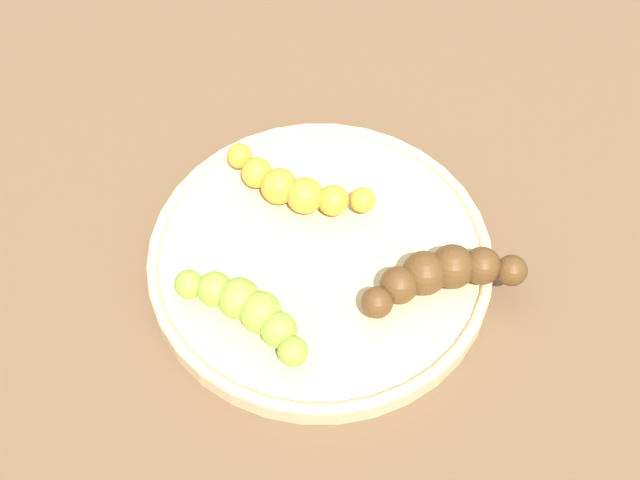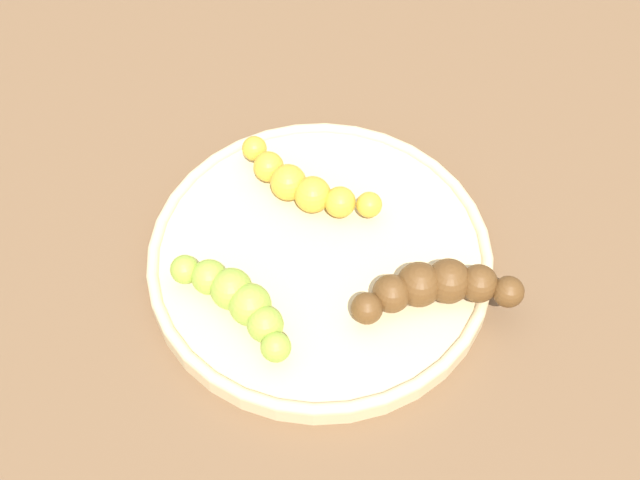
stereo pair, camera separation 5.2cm
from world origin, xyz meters
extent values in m
plane|color=brown|center=(0.00, 0.00, 0.00)|extent=(2.40, 2.40, 0.00)
cylinder|color=#D1B784|center=(0.00, 0.00, 0.01)|extent=(0.29, 0.29, 0.02)
torus|color=#D1B784|center=(0.00, 0.00, 0.02)|extent=(0.29, 0.29, 0.01)
sphere|color=#593819|center=(-0.05, 0.15, 0.04)|extent=(0.03, 0.03, 0.03)
sphere|color=#593819|center=(-0.04, 0.12, 0.04)|extent=(0.03, 0.03, 0.03)
sphere|color=#593819|center=(-0.03, 0.10, 0.04)|extent=(0.04, 0.04, 0.04)
sphere|color=#593819|center=(-0.01, 0.09, 0.04)|extent=(0.04, 0.04, 0.04)
sphere|color=#593819|center=(0.01, 0.07, 0.04)|extent=(0.03, 0.03, 0.03)
sphere|color=#593819|center=(0.03, 0.07, 0.04)|extent=(0.03, 0.03, 0.03)
sphere|color=gold|center=(-0.05, -0.11, 0.03)|extent=(0.02, 0.02, 0.02)
sphere|color=gold|center=(-0.04, -0.08, 0.03)|extent=(0.03, 0.03, 0.03)
sphere|color=gold|center=(-0.03, -0.06, 0.03)|extent=(0.03, 0.03, 0.03)
sphere|color=gold|center=(-0.04, -0.03, 0.03)|extent=(0.03, 0.03, 0.03)
sphere|color=gold|center=(-0.04, -0.01, 0.03)|extent=(0.03, 0.03, 0.03)
sphere|color=gold|center=(-0.06, 0.01, 0.03)|extent=(0.02, 0.02, 0.02)
sphere|color=#8CAD38|center=(0.10, 0.03, 0.04)|extent=(0.02, 0.02, 0.02)
sphere|color=#8CAD38|center=(0.09, 0.01, 0.04)|extent=(0.03, 0.03, 0.03)
sphere|color=#8CAD38|center=(0.08, -0.01, 0.04)|extent=(0.03, 0.03, 0.03)
sphere|color=#8CAD38|center=(0.08, -0.03, 0.04)|extent=(0.03, 0.03, 0.03)
sphere|color=#8CAD38|center=(0.08, -0.05, 0.04)|extent=(0.03, 0.03, 0.03)
sphere|color=#8CAD38|center=(0.08, -0.07, 0.04)|extent=(0.02, 0.02, 0.02)
camera|label=1|loc=(0.35, 0.19, 0.62)|focal=48.71mm
camera|label=2|loc=(0.32, 0.23, 0.62)|focal=48.71mm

